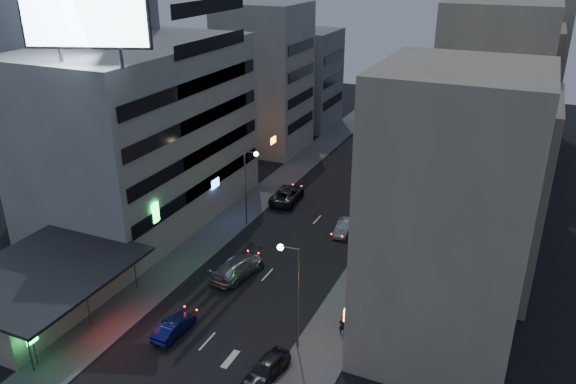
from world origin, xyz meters
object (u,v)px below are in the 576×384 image
Objects in this scene: parked_car_right_near at (266,369)px; scooter_silver_b at (290,378)px; parked_car_right_mid at (344,227)px; parked_car_right_far at (386,198)px; parked_car_left at (287,194)px; road_car_silver at (238,267)px; road_car_blue at (174,327)px; person at (342,325)px.

parked_car_right_near is 2.07× the size of scooter_silver_b.
parked_car_right_mid is 8.81m from parked_car_right_far.
parked_car_left reaches higher than scooter_silver_b.
parked_car_right_far is 21.46m from road_car_silver.
parked_car_left reaches higher than parked_car_right_mid.
parked_car_right_mid is 22.31m from scooter_silver_b.
parked_car_right_near is 13.09m from road_car_silver.
scooter_silver_b is at bearing 173.34° from road_car_blue.
parked_car_right_near is at bearing 24.32° from person.
parked_car_left is at bearing -71.95° from road_car_silver.
scooter_silver_b is at bearing 109.23° from parked_car_left.
road_car_blue is at bearing 96.74° from road_car_silver.
road_car_silver reaches higher than parked_car_left.
parked_car_right_near reaches higher than scooter_silver_b.
scooter_silver_b is at bearing 38.96° from person.
parked_car_left reaches higher than road_car_blue.
parked_car_right_mid is at bearing -111.16° from person.
road_car_blue is at bearing 89.68° from parked_car_left.
parked_car_right_mid is at bearing -105.23° from road_car_blue.
parked_car_right_mid is at bearing 102.57° from parked_car_right_near.
road_car_blue is at bearing -105.72° from parked_car_right_far.
parked_car_right_mid is 0.78× the size of parked_car_right_far.
road_car_blue is 10.15m from scooter_silver_b.
road_car_silver reaches higher than scooter_silver_b.
parked_car_left is at bearing 9.13° from scooter_silver_b.
person reaches higher than parked_car_right_near.
person is at bearing 168.55° from road_car_silver.
parked_car_right_far is at bearing -102.53° from road_car_silver.
road_car_silver is at bearing 26.98° from scooter_silver_b.
scooter_silver_b reaches higher than parked_car_right_mid.
road_car_blue is at bearing 66.25° from scooter_silver_b.
parked_car_right_near is 7.06m from person.
parked_car_left is at bearing -160.38° from parked_car_right_far.
parked_car_right_far reaches higher than scooter_silver_b.
parked_car_right_far is (10.47, 3.70, -0.09)m from parked_car_left.
parked_car_right_mid is at bearing -103.11° from parked_car_right_far.
parked_car_right_near is 1.80m from scooter_silver_b.
parked_car_right_far is 30.24m from road_car_blue.
person is 0.75× the size of scooter_silver_b.
parked_car_right_near is 0.84× the size of parked_car_right_far.
road_car_silver is 2.82× the size of scooter_silver_b.
road_car_silver reaches higher than person.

